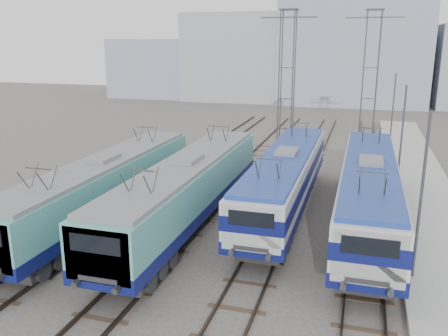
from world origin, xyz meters
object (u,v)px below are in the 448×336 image
locomotive_far_right (369,189)px  mast_front (421,202)px  locomotive_far_left (103,186)px  locomotive_center_left (187,189)px  catenary_tower_west (287,79)px  mast_rear (392,114)px  catenary_tower_east (370,78)px  locomotive_center_right (285,176)px  mast_mid (401,142)px

locomotive_far_right → mast_front: 5.72m
locomotive_far_left → locomotive_center_left: size_ratio=0.97×
locomotive_far_right → catenary_tower_west: catenary_tower_west is taller
locomotive_far_right → mast_rear: 18.86m
locomotive_far_right → catenary_tower_east: catenary_tower_east is taller
locomotive_center_right → catenary_tower_west: 14.30m
locomotive_center_right → mast_mid: 8.44m
mast_front → mast_rear: (0.00, 24.00, 0.00)m
locomotive_center_left → mast_mid: size_ratio=2.55×
mast_front → mast_mid: 12.00m
locomotive_center_right → mast_front: (6.35, -6.60, 1.30)m
locomotive_far_left → mast_rear: size_ratio=2.46×
catenary_tower_east → locomotive_center_left: bearing=-114.5°
locomotive_far_right → mast_front: (1.85, -5.27, 1.24)m
mast_mid → locomotive_center_right: bearing=-139.6°
catenary_tower_west → mast_mid: 12.16m
mast_front → locomotive_far_left: bearing=172.0°
locomotive_far_left → locomotive_far_right: 13.86m
mast_mid → locomotive_center_left: bearing=-139.7°
mast_mid → mast_rear: (0.00, 12.00, 0.00)m
catenary_tower_west → mast_front: catenary_tower_west is taller
mast_front → mast_mid: (0.00, 12.00, 0.00)m
mast_front → catenary_tower_west: bearing=113.3°
catenary_tower_east → mast_rear: catenary_tower_east is taller
locomotive_center_right → catenary_tower_east: (4.25, 15.40, 4.44)m
locomotive_center_left → locomotive_center_right: (4.50, 3.81, -0.02)m
locomotive_far_left → catenary_tower_west: size_ratio=1.43×
locomotive_center_right → catenary_tower_west: (-2.25, 13.40, 4.44)m
mast_rear → locomotive_center_left: bearing=-117.1°
locomotive_far_left → mast_front: size_ratio=2.46×
locomotive_far_right → mast_mid: (1.85, 6.73, 1.24)m
catenary_tower_west → mast_rear: (8.60, 4.00, -3.14)m
mast_mid → mast_front: bearing=-90.0°
locomotive_center_right → locomotive_far_right: (4.50, -1.33, 0.06)m
mast_front → mast_mid: size_ratio=1.00×
catenary_tower_west → mast_rear: 9.99m
locomotive_center_left → locomotive_center_right: 5.90m
mast_rear → locomotive_center_right: bearing=-110.0°
locomotive_center_right → catenary_tower_east: 16.58m
locomotive_center_right → mast_rear: size_ratio=2.45×
locomotive_far_left → locomotive_center_right: 10.04m
catenary_tower_west → locomotive_center_left: bearing=-97.4°
locomotive_far_left → locomotive_center_left: (4.50, 0.64, 0.07)m
locomotive_far_left → catenary_tower_east: catenary_tower_east is taller
locomotive_center_left → mast_rear: size_ratio=2.55×
locomotive_center_left → mast_mid: mast_mid is taller
locomotive_far_right → catenary_tower_west: 16.79m
locomotive_center_right → mast_front: size_ratio=2.45×
locomotive_center_left → catenary_tower_east: bearing=65.5°
catenary_tower_east → mast_mid: (2.10, -10.00, -3.14)m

